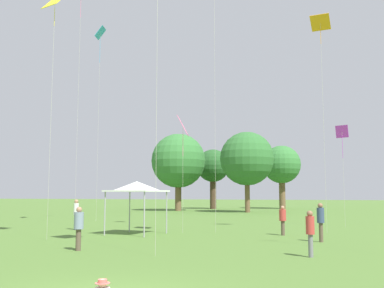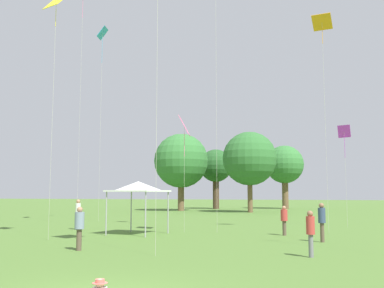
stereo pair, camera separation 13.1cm
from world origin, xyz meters
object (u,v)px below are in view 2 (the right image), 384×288
(person_standing_0, at_px, (284,218))
(distant_tree_0, at_px, (250,159))
(kite_6, at_px, (184,127))
(distant_tree_1, at_px, (285,165))
(kite_2, at_px, (56,7))
(kite_5, at_px, (322,28))
(person_standing_4, at_px, (310,229))
(canopy_tent, at_px, (138,187))
(person_standing_1, at_px, (79,224))
(person_standing_3, at_px, (78,211))
(kite_1, at_px, (102,40))
(distant_tree_2, at_px, (181,161))
(person_standing_2, at_px, (322,218))
(distant_tree_3, at_px, (216,167))
(kite_3, at_px, (344,134))

(person_standing_0, height_order, distant_tree_0, distant_tree_0)
(kite_6, relative_size, distant_tree_1, 0.73)
(person_standing_0, distance_m, kite_2, 15.96)
(kite_5, distance_m, kite_6, 9.90)
(person_standing_4, xyz_separation_m, canopy_tent, (-9.27, 6.40, 1.58))
(kite_6, bearing_deg, person_standing_1, -156.20)
(person_standing_1, bearing_deg, kite_2, -73.90)
(person_standing_3, xyz_separation_m, kite_1, (-2.83, 7.84, 13.73))
(person_standing_1, distance_m, kite_5, 17.78)
(distant_tree_1, height_order, distant_tree_2, distant_tree_2)
(kite_2, relative_size, distant_tree_1, 1.35)
(person_standing_3, bearing_deg, person_standing_2, 61.69)
(kite_5, distance_m, distant_tree_1, 40.20)
(distant_tree_2, bearing_deg, person_standing_1, -77.67)
(person_standing_0, distance_m, kite_1, 22.13)
(person_standing_0, height_order, person_standing_3, person_standing_3)
(person_standing_3, height_order, distant_tree_3, distant_tree_3)
(person_standing_3, relative_size, canopy_tent, 0.60)
(kite_2, distance_m, distant_tree_2, 36.49)
(person_standing_3, distance_m, distant_tree_0, 28.80)
(person_standing_1, bearing_deg, person_standing_3, -90.95)
(person_standing_1, height_order, kite_3, kite_3)
(person_standing_3, xyz_separation_m, distant_tree_0, (6.05, 27.69, 5.12))
(person_standing_1, xyz_separation_m, distant_tree_1, (3.58, 50.06, 5.27))
(person_standing_2, distance_m, kite_6, 9.47)
(kite_6, bearing_deg, kite_2, 171.93)
(kite_5, height_order, distant_tree_3, kite_5)
(person_standing_1, bearing_deg, person_standing_4, 152.10)
(kite_1, xyz_separation_m, distant_tree_1, (11.73, 33.40, -8.58))
(kite_1, bearing_deg, person_standing_1, 59.77)
(kite_6, relative_size, distant_tree_3, 0.78)
(canopy_tent, relative_size, kite_1, 0.19)
(person_standing_4, bearing_deg, distant_tree_2, 121.08)
(distant_tree_1, bearing_deg, person_standing_3, -102.18)
(person_standing_1, height_order, person_standing_3, person_standing_3)
(kite_1, bearing_deg, kite_3, 120.98)
(person_standing_1, distance_m, distant_tree_3, 47.49)
(canopy_tent, height_order, distant_tree_2, distant_tree_2)
(distant_tree_2, height_order, distant_tree_3, distant_tree_2)
(person_standing_0, xyz_separation_m, person_standing_4, (1.61, -8.02, 0.05))
(person_standing_3, relative_size, kite_2, 0.15)
(person_standing_0, distance_m, distant_tree_2, 34.45)
(canopy_tent, xyz_separation_m, distant_tree_3, (-5.26, 39.83, 3.47))
(person_standing_0, bearing_deg, person_standing_1, 149.58)
(person_standing_3, height_order, kite_5, kite_5)
(kite_3, bearing_deg, person_standing_2, 147.53)
(kite_2, bearing_deg, distant_tree_3, 155.72)
(person_standing_4, relative_size, kite_2, 0.13)
(kite_2, distance_m, distant_tree_3, 44.13)
(kite_6, xyz_separation_m, distant_tree_0, (-0.77, 27.73, 0.24))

